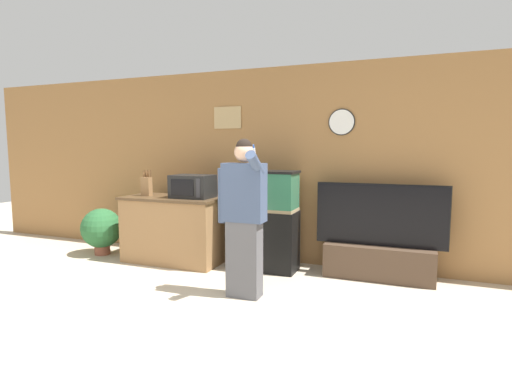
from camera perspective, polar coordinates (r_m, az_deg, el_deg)
ground_plane at (r=3.19m, az=-17.40°, el=-22.79°), size 18.00×18.00×0.00m
wall_back_paneled at (r=5.43m, az=2.11°, el=3.79°), size 10.00×0.08×2.60m
counter_island at (r=5.54m, az=-11.64°, el=-5.22°), size 1.36×0.67×0.89m
microwave at (r=5.31m, az=-9.04°, el=0.81°), size 0.53×0.39×0.30m
knife_block at (r=5.66m, az=-15.36°, el=0.84°), size 0.13×0.09×0.36m
aquarium_on_stand at (r=5.04m, az=1.30°, el=-4.08°), size 0.82×0.39×1.26m
tv_on_stand at (r=4.98m, az=17.14°, el=-8.05°), size 1.50×0.40×1.12m
person_standing at (r=4.08m, az=-1.83°, el=-3.41°), size 0.51×0.39×1.63m
potted_plant at (r=6.21m, az=-21.21°, el=-4.93°), size 0.57×0.57×0.67m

